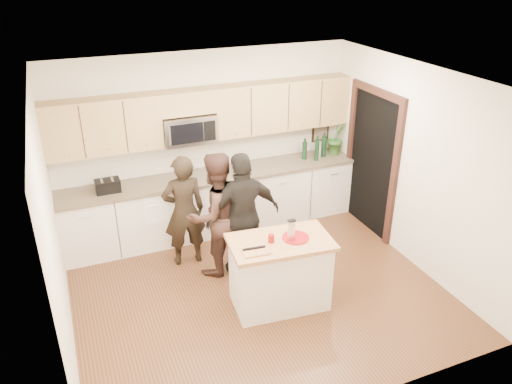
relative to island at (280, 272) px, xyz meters
name	(u,v)px	position (x,y,z in m)	size (l,w,h in m)	color
floor	(257,289)	(-0.15, 0.35, -0.45)	(4.50, 4.50, 0.00)	brown
room_shell	(257,165)	(-0.15, 0.35, 1.28)	(4.52, 4.02, 2.71)	beige
back_cabinetry	(215,202)	(-0.15, 2.04, 0.02)	(4.50, 0.66, 0.94)	silver
upper_cabinetry	(210,112)	(-0.12, 2.19, 1.39)	(4.50, 0.33, 0.75)	tan
microwave	(189,129)	(-0.46, 2.15, 1.20)	(0.76, 0.41, 0.40)	silver
doorway	(372,157)	(2.08, 1.25, 0.70)	(0.06, 1.25, 2.20)	black
framed_picture	(320,130)	(1.80, 2.34, 0.83)	(0.30, 0.03, 0.38)	black
dish_towel	(154,198)	(-1.10, 1.86, 0.35)	(0.34, 0.60, 0.48)	white
island	(280,272)	(0.00, 0.00, 0.00)	(1.26, 0.82, 0.90)	silver
red_plate	(296,238)	(0.18, -0.02, 0.45)	(0.32, 0.32, 0.02)	maroon
box_grater	(291,230)	(0.11, -0.05, 0.59)	(0.09, 0.05, 0.26)	silver
drink_glass	(271,238)	(-0.12, 0.01, 0.49)	(0.07, 0.07, 0.10)	maroon
cutting_board	(256,252)	(-0.37, -0.13, 0.46)	(0.29, 0.20, 0.02)	#AE7248
tongs	(254,248)	(-0.37, -0.08, 0.47)	(0.26, 0.03, 0.02)	black
knife	(264,253)	(-0.30, -0.21, 0.47)	(0.19, 0.02, 0.01)	silver
toaster	(108,186)	(-1.68, 2.02, 0.57)	(0.33, 0.22, 0.18)	black
bottle_cluster	(318,147)	(1.61, 2.05, 0.66)	(0.48, 0.29, 0.40)	black
orchid	(336,138)	(1.95, 2.07, 0.76)	(0.30, 0.24, 0.55)	#366829
woman_left	(184,211)	(-0.80, 1.34, 0.34)	(0.58, 0.38, 1.58)	black
woman_center	(216,215)	(-0.47, 0.98, 0.40)	(0.83, 0.64, 1.70)	#34201A
woman_right	(243,216)	(-0.16, 0.79, 0.41)	(1.01, 0.42, 1.72)	black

